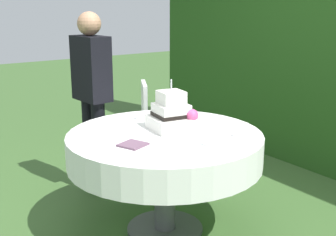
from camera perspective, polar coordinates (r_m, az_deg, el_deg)
ground_plane at (r=3.46m, az=-0.39°, el=-14.18°), size 20.00×20.00×0.00m
cake_table at (r=3.20m, az=-0.42°, el=-4.03°), size 1.41×1.41×0.76m
wedding_cake at (r=3.23m, az=0.52°, el=0.44°), size 0.34×0.33×0.37m
serving_plate_near at (r=3.51m, az=3.63°, el=-0.19°), size 0.15×0.15×0.01m
serving_plate_far at (r=3.15m, az=9.44°, el=-2.17°), size 0.13×0.13×0.01m
serving_plate_left at (r=2.95m, az=5.62°, el=-3.21°), size 0.15×0.15×0.01m
serving_plate_right at (r=3.57m, az=-3.35°, el=0.07°), size 0.13×0.13×0.01m
napkin_stack at (r=2.90m, az=-4.57°, el=-3.45°), size 0.20×0.20×0.01m
garden_chair at (r=4.50m, az=-4.33°, el=0.14°), size 0.54×0.54×0.89m
standing_person at (r=3.87m, az=-9.77°, el=3.45°), size 0.38×0.23×1.60m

